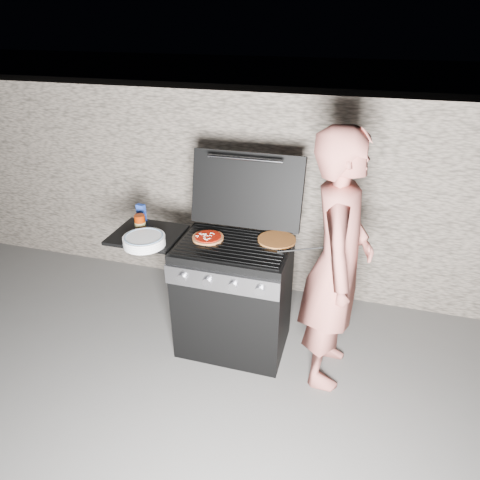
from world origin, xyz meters
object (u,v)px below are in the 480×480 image
(sauce_jar, at_px, (140,223))
(person, at_px, (337,264))
(pizza_topped, at_px, (208,237))
(gas_grill, at_px, (203,292))

(sauce_jar, height_order, person, person)
(pizza_topped, bearing_deg, sauce_jar, 179.32)
(gas_grill, bearing_deg, person, -3.83)
(pizza_topped, relative_size, sauce_jar, 1.83)
(sauce_jar, distance_m, person, 1.47)
(gas_grill, xyz_separation_m, pizza_topped, (0.05, 0.03, 0.47))
(gas_grill, relative_size, person, 0.74)
(gas_grill, bearing_deg, pizza_topped, 26.84)
(pizza_topped, xyz_separation_m, person, (0.92, -0.09, -0.02))
(sauce_jar, xyz_separation_m, person, (1.46, -0.10, -0.06))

